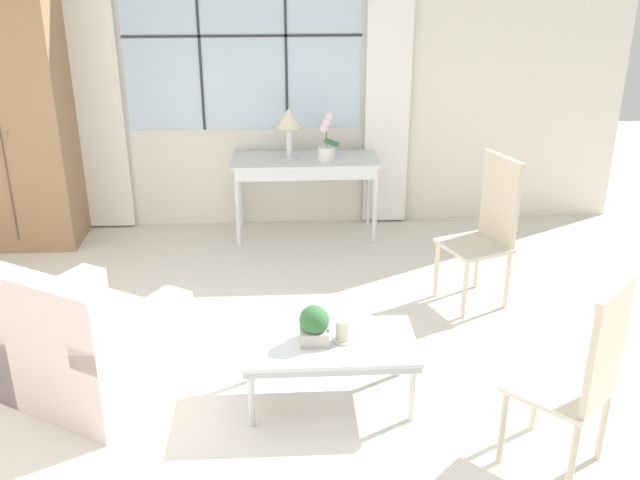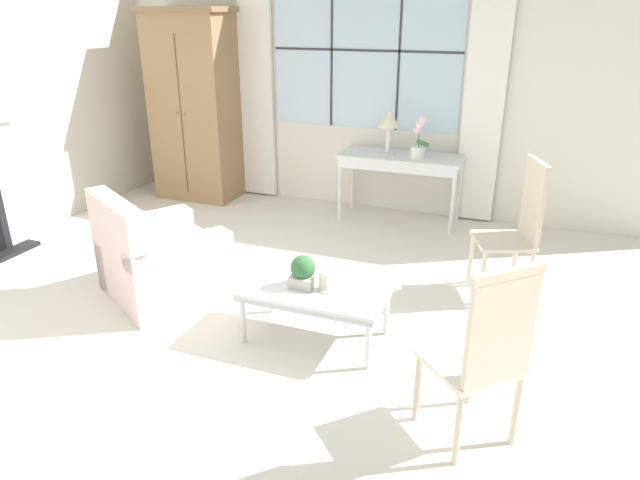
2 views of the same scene
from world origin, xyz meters
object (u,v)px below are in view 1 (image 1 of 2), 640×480
(coffee_table, at_px, (330,347))
(side_chair_wooden, at_px, (488,224))
(pillar_candle, at_px, (343,331))
(armchair_upholstered, at_px, (90,349))
(armoire, at_px, (12,121))
(console_table, at_px, (305,167))
(accent_chair_wooden, at_px, (583,371))
(potted_plant_small, at_px, (314,325))
(potted_orchid, at_px, (327,141))
(table_lamp, at_px, (289,121))

(coffee_table, bearing_deg, side_chair_wooden, 44.42)
(pillar_candle, bearing_deg, armchair_upholstered, 173.02)
(armoire, xyz_separation_m, console_table, (2.56, 0.02, -0.47))
(accent_chair_wooden, distance_m, potted_plant_small, 1.47)
(potted_orchid, bearing_deg, potted_plant_small, -95.30)
(accent_chair_wooden, bearing_deg, armoire, 138.59)
(coffee_table, height_order, pillar_candle, pillar_candle)
(console_table, bearing_deg, armchair_upholstered, -119.35)
(coffee_table, distance_m, potted_plant_small, 0.18)
(table_lamp, xyz_separation_m, coffee_table, (0.18, -2.64, -0.73))
(console_table, xyz_separation_m, armchair_upholstered, (-1.41, -2.50, -0.37))
(potted_orchid, xyz_separation_m, armchair_upholstered, (-1.60, -2.44, -0.62))
(potted_orchid, distance_m, coffee_table, 2.68)
(armchair_upholstered, bearing_deg, potted_plant_small, -7.81)
(potted_orchid, height_order, coffee_table, potted_orchid)
(console_table, bearing_deg, pillar_candle, -87.56)
(console_table, relative_size, potted_plant_small, 5.70)
(armchair_upholstered, xyz_separation_m, side_chair_wooden, (2.71, 1.06, 0.33))
(potted_orchid, bearing_deg, coffee_table, -93.35)
(potted_orchid, relative_size, potted_plant_small, 1.93)
(console_table, xyz_separation_m, accent_chair_wooden, (1.25, -3.38, -0.05))
(table_lamp, distance_m, potted_plant_small, 2.71)
(console_table, distance_m, pillar_candle, 2.69)
(potted_plant_small, bearing_deg, armchair_upholstered, 172.19)
(potted_orchid, relative_size, pillar_candle, 3.03)
(table_lamp, height_order, pillar_candle, table_lamp)
(pillar_candle, bearing_deg, console_table, 92.44)
(potted_orchid, xyz_separation_m, potted_plant_small, (-0.24, -2.63, -0.40))
(potted_plant_small, bearing_deg, coffee_table, 4.09)
(armchair_upholstered, xyz_separation_m, accent_chair_wooden, (2.65, -0.88, 0.31))
(accent_chair_wooden, bearing_deg, coffee_table, 149.94)
(table_lamp, distance_m, potted_orchid, 0.38)
(console_table, distance_m, potted_orchid, 0.32)
(console_table, bearing_deg, potted_orchid, -16.32)
(armoire, height_order, coffee_table, armoire)
(side_chair_wooden, height_order, pillar_candle, side_chair_wooden)
(table_lamp, height_order, accent_chair_wooden, table_lamp)
(console_table, height_order, side_chair_wooden, side_chair_wooden)
(armoire, bearing_deg, table_lamp, -0.43)
(pillar_candle, bearing_deg, table_lamp, 95.58)
(accent_chair_wooden, distance_m, pillar_candle, 1.33)
(console_table, relative_size, accent_chair_wooden, 1.21)
(table_lamp, height_order, potted_orchid, table_lamp)
(coffee_table, bearing_deg, armchair_upholstered, 172.92)
(potted_plant_small, height_order, pillar_candle, potted_plant_small)
(table_lamp, relative_size, potted_plant_small, 2.04)
(side_chair_wooden, bearing_deg, armchair_upholstered, -158.57)
(potted_orchid, height_order, accent_chair_wooden, potted_orchid)
(table_lamp, relative_size, side_chair_wooden, 0.42)
(coffee_table, bearing_deg, potted_orchid, 86.65)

